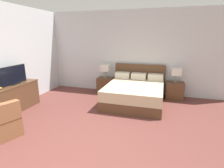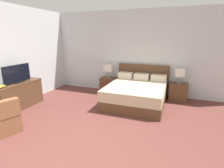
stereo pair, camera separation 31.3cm
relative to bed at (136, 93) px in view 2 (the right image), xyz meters
The scene contains 10 objects.
ground_plane 2.99m from the bed, 98.02° to the right, with size 11.74×11.74×0.00m, color brown.
wall_back 1.55m from the bed, 112.53° to the left, with size 6.93×0.06×2.84m, color silver.
wall_left 3.72m from the bed, 158.76° to the right, with size 0.06×5.71×2.84m, color silver.
bed is the anchor object (origin of this frame).
nightstand_left 1.38m from the bed, 149.72° to the left, with size 0.55×0.43×0.55m.
nightstand_right 1.38m from the bed, 30.28° to the left, with size 0.55×0.43×0.55m.
table_lamp_left 1.49m from the bed, 149.67° to the left, with size 0.29×0.29×0.47m.
table_lamp_right 1.49m from the bed, 30.33° to the left, with size 0.29×0.29×0.47m.
dresser 3.40m from the bed, 152.93° to the right, with size 0.46×1.41×0.73m.
tv 3.44m from the bed, 153.58° to the right, with size 0.18×0.86×0.49m.
Camera 2 is at (1.49, -2.04, 1.97)m, focal length 28.00 mm.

